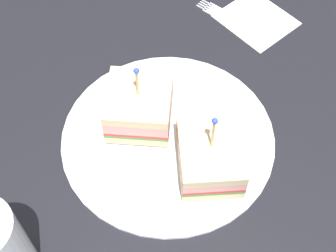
# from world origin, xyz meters

# --- Properties ---
(ground_plane) EXTENTS (1.15, 1.15, 0.02)m
(ground_plane) POSITION_xyz_m (0.00, 0.00, -0.01)
(ground_plane) COLOR black
(plate) EXTENTS (0.27, 0.27, 0.01)m
(plate) POSITION_xyz_m (0.00, 0.00, 0.00)
(plate) COLOR white
(plate) RESTS_ON ground_plane
(sandwich_half_front) EXTENTS (0.11, 0.11, 0.10)m
(sandwich_half_front) POSITION_xyz_m (-0.00, -0.04, 0.03)
(sandwich_half_front) COLOR beige
(sandwich_half_front) RESTS_ON plate
(sandwich_half_back) EXTENTS (0.12, 0.12, 0.10)m
(sandwich_half_back) POSITION_xyz_m (0.01, 0.07, 0.03)
(sandwich_half_back) COLOR beige
(sandwich_half_back) RESTS_ON plate
(napkin) EXTENTS (0.11, 0.12, 0.00)m
(napkin) POSITION_xyz_m (-0.26, -0.02, 0.00)
(napkin) COLOR white
(napkin) RESTS_ON ground_plane
(fork) EXTENTS (0.02, 0.13, 0.00)m
(fork) POSITION_xyz_m (-0.23, -0.06, 0.00)
(fork) COLOR silver
(fork) RESTS_ON ground_plane
(knife) EXTENTS (0.03, 0.14, 0.00)m
(knife) POSITION_xyz_m (-0.28, -0.05, 0.00)
(knife) COLOR silver
(knife) RESTS_ON ground_plane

